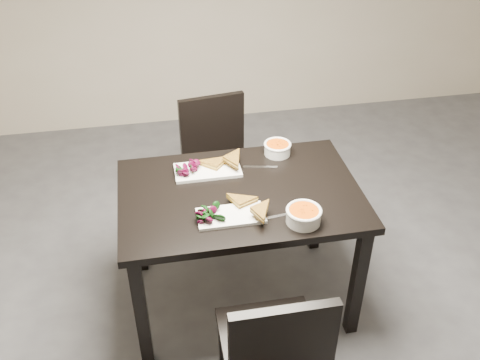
{
  "coord_description": "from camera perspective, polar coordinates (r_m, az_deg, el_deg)",
  "views": [
    {
      "loc": [
        -0.86,
        -1.78,
        2.33
      ],
      "look_at": [
        -0.46,
        0.33,
        0.82
      ],
      "focal_mm": 40.13,
      "sensor_mm": 36.0,
      "label": 1
    }
  ],
  "objects": [
    {
      "name": "ground",
      "position": [
        3.06,
        10.11,
        -15.33
      ],
      "size": [
        5.0,
        5.0,
        0.0
      ],
      "primitive_type": "plane",
      "color": "#47474C",
      "rests_on": "ground"
    },
    {
      "name": "cutlery_near",
      "position": [
        2.51,
        4.0,
        -3.86
      ],
      "size": [
        0.18,
        0.04,
        0.0
      ],
      "primitive_type": "cube",
      "rotation": [
        0.0,
        0.0,
        0.13
      ],
      "color": "silver",
      "rests_on": "table"
    },
    {
      "name": "chair_near",
      "position": [
        2.33,
        3.7,
        -17.42
      ],
      "size": [
        0.42,
        0.42,
        0.85
      ],
      "rotation": [
        0.0,
        0.0,
        -0.0
      ],
      "color": "black",
      "rests_on": "ground"
    },
    {
      "name": "salad_far",
      "position": [
        2.78,
        -5.52,
        1.37
      ],
      "size": [
        0.11,
        0.1,
        0.05
      ],
      "primitive_type": null,
      "color": "black",
      "rests_on": "plate_far"
    },
    {
      "name": "chair_far",
      "position": [
        3.43,
        -2.4,
        2.6
      ],
      "size": [
        0.47,
        0.47,
        0.85
      ],
      "rotation": [
        0.0,
        0.0,
        0.14
      ],
      "color": "black",
      "rests_on": "ground"
    },
    {
      "name": "soup_bowl_far",
      "position": [
        2.94,
        4.0,
        3.43
      ],
      "size": [
        0.15,
        0.15,
        0.07
      ],
      "color": "white",
      "rests_on": "table"
    },
    {
      "name": "salad_near",
      "position": [
        2.47,
        -3.28,
        -3.56
      ],
      "size": [
        0.1,
        0.09,
        0.04
      ],
      "primitive_type": null,
      "color": "black",
      "rests_on": "plate_near"
    },
    {
      "name": "plate_far",
      "position": [
        2.81,
        -3.46,
        1.04
      ],
      "size": [
        0.34,
        0.17,
        0.02
      ],
      "primitive_type": "cube",
      "color": "white",
      "rests_on": "table"
    },
    {
      "name": "cutlery_far",
      "position": [
        2.84,
        2.17,
        1.4
      ],
      "size": [
        0.18,
        0.05,
        0.0
      ],
      "primitive_type": "cube",
      "rotation": [
        0.0,
        0.0,
        -0.2
      ],
      "color": "silver",
      "rests_on": "table"
    },
    {
      "name": "plate_near",
      "position": [
        2.5,
        -0.98,
        -3.82
      ],
      "size": [
        0.31,
        0.16,
        0.02
      ],
      "primitive_type": "cube",
      "color": "white",
      "rests_on": "table"
    },
    {
      "name": "sandwich_far",
      "position": [
        2.78,
        -2.12,
        1.63
      ],
      "size": [
        0.21,
        0.21,
        0.06
      ],
      "primitive_type": null,
      "rotation": [
        0.0,
        0.0,
        0.87
      ],
      "color": "olive",
      "rests_on": "plate_far"
    },
    {
      "name": "soup_bowl_near",
      "position": [
        2.47,
        6.78,
        -3.69
      ],
      "size": [
        0.17,
        0.17,
        0.07
      ],
      "color": "white",
      "rests_on": "table"
    },
    {
      "name": "sandwich_near",
      "position": [
        2.5,
        0.42,
        -2.84
      ],
      "size": [
        0.19,
        0.17,
        0.05
      ],
      "primitive_type": null,
      "rotation": [
        0.0,
        0.0,
        0.41
      ],
      "color": "olive",
      "rests_on": "plate_near"
    },
    {
      "name": "table",
      "position": [
        2.72,
        -0.0,
        -2.9
      ],
      "size": [
        1.2,
        0.8,
        0.75
      ],
      "color": "black",
      "rests_on": "ground"
    }
  ]
}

